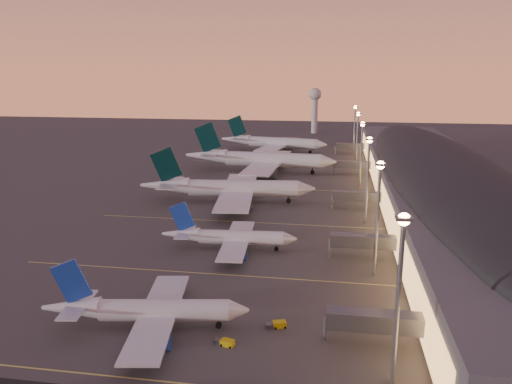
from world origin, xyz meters
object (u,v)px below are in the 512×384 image
(airliner_narrow_north, at_px, (229,237))
(airliner_wide_far, at_px, (273,142))
(airliner_wide_near, at_px, (228,188))
(baggage_tug_a, at_px, (225,342))
(airliner_wide_mid, at_px, (260,159))
(radar_tower, at_px, (315,103))
(baggage_tug_b, at_px, (277,325))
(airliner_narrow_south, at_px, (146,310))

(airliner_narrow_north, distance_m, airliner_wide_far, 159.71)
(airliner_wide_far, bearing_deg, airliner_wide_near, -80.75)
(airliner_wide_near, xyz_separation_m, baggage_tug_a, (19.40, -90.66, -4.53))
(airliner_narrow_north, bearing_deg, airliner_wide_near, 98.61)
(airliner_wide_mid, bearing_deg, baggage_tug_a, -80.64)
(airliner_wide_far, relative_size, baggage_tug_a, 17.24)
(airliner_wide_mid, xyz_separation_m, radar_tower, (17.24, 148.51, 16.19))
(radar_tower, xyz_separation_m, baggage_tug_b, (7.44, -286.44, -21.38))
(airliner_wide_near, relative_size, baggage_tug_b, 15.75)
(baggage_tug_b, bearing_deg, airliner_wide_mid, 82.24)
(baggage_tug_a, bearing_deg, airliner_narrow_south, -177.99)
(baggage_tug_a, bearing_deg, baggage_tug_b, 57.40)
(airliner_wide_near, bearing_deg, airliner_wide_mid, 80.75)
(radar_tower, bearing_deg, airliner_wide_mid, -96.62)
(airliner_wide_far, bearing_deg, radar_tower, 87.89)
(airliner_narrow_north, bearing_deg, radar_tower, 83.63)
(airliner_narrow_north, xyz_separation_m, airliner_wide_mid, (-7.90, 100.34, 2.48))
(airliner_wide_near, bearing_deg, baggage_tug_a, -84.52)
(airliner_narrow_south, relative_size, baggage_tug_a, 10.18)
(airliner_narrow_north, distance_m, airliner_wide_near, 47.01)
(airliner_wide_near, bearing_deg, airliner_wide_far, 82.91)
(airliner_narrow_south, distance_m, airliner_narrow_north, 41.99)
(airliner_narrow_north, height_order, airliner_wide_near, airliner_wide_near)
(airliner_narrow_south, distance_m, radar_tower, 291.41)
(airliner_narrow_north, relative_size, airliner_wide_near, 0.57)
(airliner_wide_mid, distance_m, airliner_wide_far, 59.10)
(airliner_wide_mid, bearing_deg, baggage_tug_b, -77.12)
(airliner_narrow_north, distance_m, baggage_tug_a, 45.83)
(airliner_narrow_north, xyz_separation_m, baggage_tug_b, (16.78, -37.59, -2.71))
(airliner_wide_near, relative_size, airliner_wide_far, 0.98)
(airliner_wide_near, height_order, airliner_wide_far, airliner_wide_far)
(radar_tower, distance_m, baggage_tug_a, 294.49)
(radar_tower, xyz_separation_m, baggage_tug_a, (-0.37, -293.71, -21.41))
(airliner_wide_mid, bearing_deg, radar_tower, 86.11)
(baggage_tug_a, relative_size, baggage_tug_b, 0.93)
(airliner_narrow_north, height_order, airliner_wide_far, airliner_wide_far)
(airliner_narrow_south, bearing_deg, radar_tower, 77.79)
(airliner_narrow_south, height_order, airliner_wide_near, airliner_wide_near)
(airliner_wide_near, bearing_deg, airliner_narrow_north, -83.76)
(airliner_narrow_north, distance_m, radar_tower, 249.73)
(airliner_narrow_north, relative_size, airliner_wide_mid, 0.50)
(airliner_narrow_north, bearing_deg, airliner_wide_far, 89.17)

